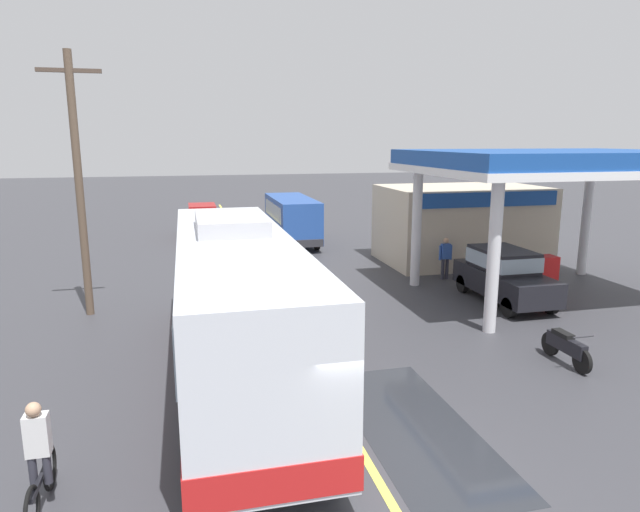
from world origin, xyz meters
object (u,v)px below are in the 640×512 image
Objects in this scene: coach_bus_main at (237,306)px; motorcycle_parked_forecourt at (566,347)px; cyclist_on_shoulder at (39,461)px; car_trailing_behind_bus at (203,219)px; car_at_pump at (504,273)px; pedestrian_near_pump at (445,256)px; minibus_opposing_lane at (292,216)px.

coach_bus_main is 6.13× the size of motorcycle_parked_forecourt.
coach_bus_main is 6.07× the size of cyclist_on_shoulder.
coach_bus_main reaches higher than car_trailing_behind_bus.
car_at_pump is at bearing 32.40° from cyclist_on_shoulder.
car_trailing_behind_bus reaches higher than motorcycle_parked_forecourt.
cyclist_on_shoulder is at bearing -136.85° from pedestrian_near_pump.
pedestrian_near_pump is at bearing 98.33° from car_at_pump.
minibus_opposing_lane reaches higher than motorcycle_parked_forecourt.
coach_bus_main reaches higher than car_at_pump.
car_at_pump is at bearing 23.07° from coach_bus_main.
cyclist_on_shoulder is 0.43× the size of car_trailing_behind_bus.
car_trailing_behind_bus is at bearing 90.30° from coach_bus_main.
pedestrian_near_pump is at bearing 83.64° from motorcycle_parked_forecourt.
coach_bus_main is at bearing 171.68° from motorcycle_parked_forecourt.
coach_bus_main is 11.60m from pedestrian_near_pump.
pedestrian_near_pump is 15.28m from car_trailing_behind_bus.
car_trailing_behind_bus is at bearing 82.28° from cyclist_on_shoulder.
pedestrian_near_pump is (-0.50, 3.39, -0.08)m from car_at_pump.
motorcycle_parked_forecourt is at bearing -105.67° from car_at_pump.
motorcycle_parked_forecourt is (-1.45, -5.17, -0.57)m from car_at_pump.
minibus_opposing_lane is at bearing 111.79° from car_at_pump.
cyclist_on_shoulder is at bearing -129.26° from coach_bus_main.
minibus_opposing_lane reaches higher than car_trailing_behind_bus.
coach_bus_main is at bearing -156.93° from car_at_pump.
coach_bus_main is at bearing -140.30° from pedestrian_near_pump.
coach_bus_main is 19.75m from car_trailing_behind_bus.
car_trailing_behind_bus is (-9.50, 15.74, 0.00)m from car_at_pump.
car_trailing_behind_bus reaches higher than pedestrian_near_pump.
coach_bus_main is at bearing 50.74° from cyclist_on_shoulder.
minibus_opposing_lane reaches higher than cyclist_on_shoulder.
car_at_pump and car_trailing_behind_bus have the same top height.
cyclist_on_shoulder is 16.77m from pedestrian_near_pump.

